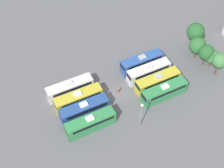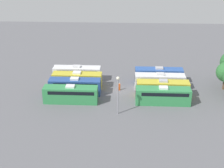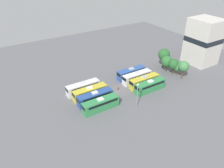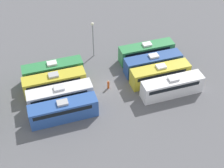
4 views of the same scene
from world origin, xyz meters
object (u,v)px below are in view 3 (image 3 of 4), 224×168
at_px(bus_3, 101,104).
at_px(bus_7, 150,86).
at_px(bus_4, 131,73).
at_px(worker_person, 118,88).
at_px(light_pole, 137,91).
at_px(tree_0, 164,55).
at_px(tree_3, 178,67).
at_px(bus_5, 137,77).
at_px(bus_6, 144,81).
at_px(tree_1, 167,61).
at_px(bus_2, 95,97).
at_px(bus_1, 90,92).
at_px(bus_0, 83,87).
at_px(depot_building, 203,41).
at_px(tree_2, 174,64).
at_px(tree_4, 184,66).

height_order(bus_3, bus_7, same).
height_order(bus_4, worker_person, bus_4).
bearing_deg(worker_person, light_pole, -0.39).
xyz_separation_m(tree_0, tree_3, (7.35, -0.40, -1.55)).
xyz_separation_m(bus_5, bus_6, (3.30, 0.29, 0.00)).
bearing_deg(light_pole, tree_1, 117.23).
bearing_deg(bus_5, worker_person, -82.18).
bearing_deg(bus_2, bus_5, 100.42).
xyz_separation_m(bus_1, worker_person, (1.06, 8.70, -0.94)).
bearing_deg(bus_0, tree_0, 90.59).
height_order(bus_4, tree_3, tree_3).
relative_size(bus_4, tree_0, 1.48).
height_order(tree_3, depot_building, depot_building).
distance_m(bus_5, tree_2, 13.80).
relative_size(bus_1, depot_building, 0.61).
distance_m(tree_4, depot_building, 16.58).
distance_m(bus_7, tree_0, 18.07).
xyz_separation_m(bus_4, tree_2, (5.72, 13.29, 2.16)).
height_order(bus_6, worker_person, bus_6).
relative_size(bus_5, tree_3, 2.11).
bearing_deg(bus_6, bus_4, -178.42).
bearing_deg(tree_2, light_pole, -69.60).
bearing_deg(tree_1, tree_4, 7.59).
distance_m(bus_3, tree_1, 31.06).
relative_size(bus_3, bus_4, 1.00).
bearing_deg(light_pole, bus_2, -130.76).
height_order(bus_7, tree_4, tree_4).
xyz_separation_m(bus_1, tree_0, (-3.73, 31.61, 3.01)).
relative_size(tree_4, depot_building, 0.38).
relative_size(bus_6, tree_2, 1.78).
xyz_separation_m(tree_1, tree_4, (6.61, 0.88, 0.65)).
bearing_deg(tree_2, bus_6, -86.53).
bearing_deg(tree_4, bus_4, -124.19).
bearing_deg(bus_5, tree_2, 79.40).
bearing_deg(depot_building, bus_7, -79.00).
xyz_separation_m(bus_7, tree_3, (-2.69, 14.33, 1.45)).
distance_m(tree_3, depot_building, 15.91).
xyz_separation_m(bus_4, bus_7, (9.58, -0.09, 0.00)).
bearing_deg(bus_6, light_pole, -49.60).
xyz_separation_m(bus_6, tree_3, (0.37, 14.06, 1.45)).
height_order(bus_4, light_pole, light_pole).
relative_size(bus_6, tree_4, 1.63).
relative_size(tree_2, tree_4, 0.92).
bearing_deg(bus_7, tree_4, 90.71).
relative_size(bus_2, tree_2, 1.78).
relative_size(worker_person, tree_0, 0.24).
height_order(tree_1, tree_3, tree_1).
bearing_deg(depot_building, tree_2, -83.47).
bearing_deg(tree_0, tree_1, -27.06).
xyz_separation_m(tree_0, tree_2, (6.18, -1.34, -0.85)).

